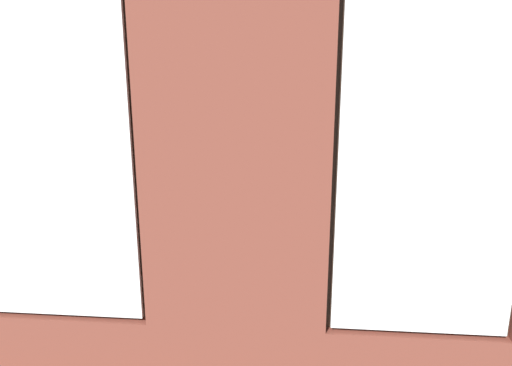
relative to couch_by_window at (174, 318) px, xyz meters
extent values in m
cube|color=#99663D|center=(-0.57, -2.18, -0.38)|extent=(6.66, 6.41, 0.10)
cube|color=brown|center=(-0.57, 0.65, 1.20)|extent=(1.10, 0.16, 3.07)
cube|color=white|center=(-1.67, 0.69, 1.53)|extent=(1.02, 0.03, 2.24)
cube|color=#38281E|center=(-1.67, 0.63, 1.53)|extent=(1.08, 0.04, 2.30)
cube|color=brown|center=(0.52, 0.65, 0.03)|extent=(1.08, 0.16, 0.71)
cube|color=white|center=(0.52, 0.69, 1.53)|extent=(1.02, 0.03, 2.24)
cube|color=#38281E|center=(0.52, 0.63, 1.53)|extent=(1.08, 0.04, 2.30)
cube|color=tan|center=(-0.57, 0.55, 0.35)|extent=(3.47, 0.24, 0.06)
cube|color=black|center=(-0.57, 0.56, 1.79)|extent=(0.48, 0.03, 0.65)
cube|color=#389360|center=(-0.57, 0.55, 1.79)|extent=(0.42, 0.01, 0.59)
cube|color=white|center=(2.41, -1.98, 1.20)|extent=(0.10, 5.41, 3.07)
cube|color=black|center=(0.00, -0.05, -0.12)|extent=(1.82, 0.85, 0.42)
cube|color=black|center=(0.00, 0.28, 0.28)|extent=(1.82, 0.24, 0.38)
cube|color=black|center=(-0.80, -0.05, 0.19)|extent=(0.22, 0.85, 0.24)
cube|color=black|center=(0.80, -0.05, 0.19)|extent=(0.22, 0.85, 0.24)
cube|color=#232326|center=(-0.34, -0.09, 0.15)|extent=(0.63, 0.65, 0.12)
cube|color=#232326|center=(0.34, -0.09, 0.15)|extent=(0.63, 0.65, 0.12)
cube|color=black|center=(-2.85, -2.31, -0.12)|extent=(1.01, 2.06, 0.42)
cube|color=black|center=(-3.18, -2.33, 0.28)|extent=(0.41, 2.00, 0.38)
cube|color=black|center=(-2.78, -3.19, 0.19)|extent=(0.87, 0.29, 0.24)
cube|color=black|center=(-2.93, -1.42, 0.19)|extent=(0.87, 0.29, 0.24)
cube|color=#232326|center=(-2.78, -2.69, 0.15)|extent=(0.70, 0.77, 0.12)
cube|color=#232326|center=(-2.85, -1.92, 0.15)|extent=(0.70, 0.77, 0.12)
cube|color=olive|center=(-0.26, -2.47, 0.07)|extent=(1.48, 0.89, 0.04)
cube|color=olive|center=(-0.94, -2.85, -0.14)|extent=(0.07, 0.07, 0.38)
cube|color=olive|center=(0.42, -2.85, -0.14)|extent=(0.07, 0.07, 0.38)
cube|color=olive|center=(-0.94, -2.08, -0.14)|extent=(0.07, 0.07, 0.38)
cube|color=olive|center=(0.42, -2.08, -0.14)|extent=(0.07, 0.07, 0.38)
cylinder|color=#4C4C51|center=(-0.07, -2.58, 0.14)|extent=(0.08, 0.08, 0.10)
cylinder|color=#B7333D|center=(-0.37, -2.33, 0.15)|extent=(0.08, 0.08, 0.11)
cylinder|color=beige|center=(-0.67, -2.62, 0.15)|extent=(0.15, 0.15, 0.11)
sphere|color=#286B2D|center=(-0.67, -2.62, 0.29)|extent=(0.19, 0.19, 0.19)
cube|color=black|center=(-0.26, -2.47, 0.10)|extent=(0.17, 0.13, 0.02)
cube|color=black|center=(2.11, -2.76, -0.05)|extent=(0.97, 0.42, 0.57)
cube|color=black|center=(2.11, -2.76, 0.26)|extent=(0.55, 0.20, 0.05)
cube|color=black|center=(2.11, -2.76, 0.32)|extent=(0.06, 0.04, 0.06)
cube|color=black|center=(2.11, -2.76, 0.71)|extent=(1.24, 0.04, 0.73)
cube|color=black|center=(2.11, -2.78, 0.71)|extent=(1.19, 0.01, 0.68)
cylinder|color=olive|center=(-0.45, -3.96, -0.19)|extent=(0.45, 0.45, 0.28)
ellipsoid|color=silver|center=(-0.45, -3.96, 0.12)|extent=(1.00, 1.00, 0.40)
ellipsoid|color=navy|center=(-0.37, -3.96, 0.22)|extent=(0.44, 0.44, 0.18)
cylinder|color=#47423D|center=(1.81, -4.33, -0.15)|extent=(0.38, 0.38, 0.37)
cylinder|color=brown|center=(1.81, -4.33, 0.09)|extent=(0.06, 0.06, 0.11)
ellipsoid|color=#1E5B28|center=(1.81, -4.33, 0.44)|extent=(0.88, 0.88, 0.59)
cylinder|color=beige|center=(-1.36, -0.05, -0.14)|extent=(0.37, 0.37, 0.38)
cylinder|color=brown|center=(-1.36, -0.05, 0.23)|extent=(0.07, 0.07, 0.35)
cone|color=#286B2D|center=(-1.19, -0.07, 0.62)|extent=(0.44, 0.16, 0.50)
cone|color=#286B2D|center=(-1.24, 0.05, 0.63)|extent=(0.38, 0.35, 0.51)
cone|color=#286B2D|center=(-1.37, 0.17, 0.57)|extent=(0.14, 0.51, 0.43)
cone|color=#286B2D|center=(-1.48, 0.04, 0.64)|extent=(0.38, 0.31, 0.52)
cone|color=#286B2D|center=(-1.55, -0.11, 0.59)|extent=(0.49, 0.26, 0.46)
cone|color=#286B2D|center=(-1.40, -0.26, 0.58)|extent=(0.20, 0.51, 0.44)
cone|color=#286B2D|center=(-1.24, -0.15, 0.63)|extent=(0.37, 0.34, 0.52)
cylinder|color=#9E5638|center=(1.56, -1.83, -0.18)|extent=(0.26, 0.26, 0.31)
cylinder|color=brown|center=(1.56, -1.83, 0.26)|extent=(0.05, 0.05, 0.58)
cone|color=#337F38|center=(1.77, -1.82, 0.73)|extent=(0.52, 0.15, 0.46)
cone|color=#337F38|center=(1.61, -1.61, 0.73)|extent=(0.26, 0.54, 0.46)
cone|color=#337F38|center=(1.40, -1.66, 0.72)|extent=(0.48, 0.48, 0.44)
cone|color=#337F38|center=(1.41, -1.92, 0.77)|extent=(0.46, 0.36, 0.53)
cone|color=#337F38|center=(1.60, -2.03, 0.74)|extent=(0.26, 0.53, 0.48)
cylinder|color=beige|center=(-1.27, -3.31, -0.25)|extent=(0.17, 0.17, 0.17)
cylinder|color=brown|center=(-1.27, -3.31, -0.07)|extent=(0.03, 0.03, 0.18)
ellipsoid|color=#1E5B28|center=(-1.27, -3.31, 0.14)|extent=(0.32, 0.32, 0.24)
camera|label=1|loc=(-0.95, 3.40, 2.04)|focal=35.00mm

